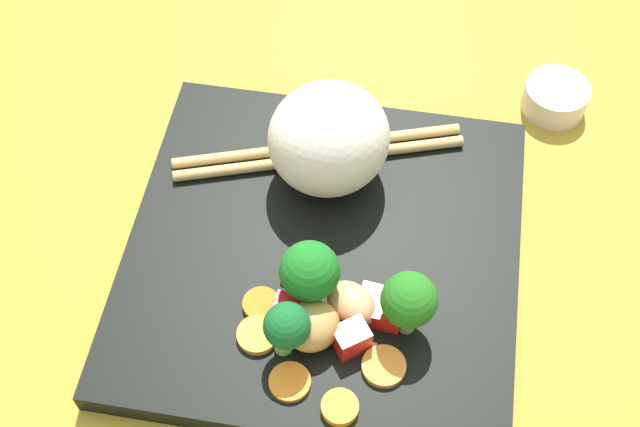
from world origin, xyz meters
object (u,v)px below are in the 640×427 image
Objects in this scene: square_plate at (323,254)px; rice_mound at (329,139)px; sauce_cup at (555,97)px; broccoli_floret_2 at (409,301)px; carrot_slice_2 at (261,304)px; chopstick_pair at (319,152)px.

square_plate is 8.59cm from rice_mound.
broccoli_floret_2 is at bearing 68.94° from sauce_cup.
carrot_slice_2 is 13.98cm from chopstick_pair.
carrot_slice_2 and sauce_cup have the same top height.
chopstick_pair is (2.04, -8.32, 1.39)cm from square_plate.
carrot_slice_2 is at bearing 59.99° from square_plate.
carrot_slice_2 is (10.07, 0.54, -3.23)cm from broccoli_floret_2.
square_plate is at bearing 97.92° from rice_mound.
square_plate is 5.31× the size of sauce_cup.
rice_mound reaches higher than broccoli_floret_2.
chopstick_pair reaches higher than carrot_slice_2.
square_plate is at bearing 49.71° from sauce_cup.
broccoli_floret_2 is 10.59cm from carrot_slice_2.
sauce_cup is (-19.32, -24.58, -0.94)cm from carrot_slice_2.
rice_mound reaches higher than square_plate.
rice_mound is 13.23cm from carrot_slice_2.
broccoli_floret_2 is at bearing 143.41° from square_plate.
chopstick_pair is 4.12× the size of sauce_cup.
chopstick_pair is 21.05cm from sauce_cup.
rice_mound is at bearing 105.26° from chopstick_pair.
square_plate is 10.94× the size of carrot_slice_2.
rice_mound reaches higher than chopstick_pair.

